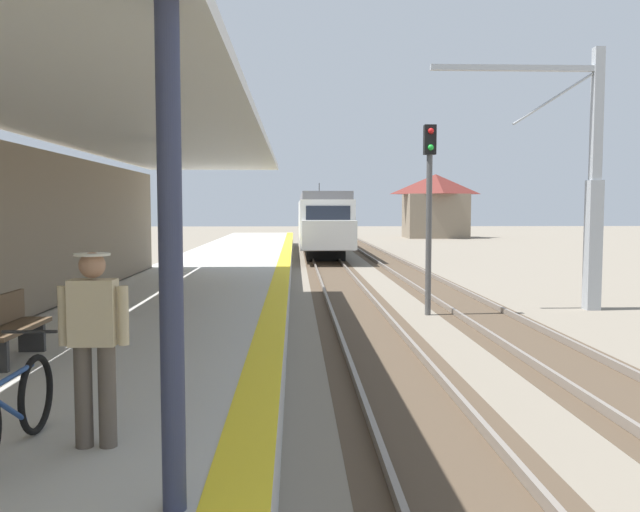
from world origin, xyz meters
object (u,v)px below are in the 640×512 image
(bicycle_beside_commuter, at_px, (9,410))
(rail_signal_post, at_px, (429,199))
(catenary_pylon_far_side, at_px, (584,185))
(distant_trackside_house, at_px, (435,205))
(approaching_train, at_px, (322,220))
(commuter_person, at_px, (94,338))
(platform_bench, at_px, (8,326))

(bicycle_beside_commuter, relative_size, rail_signal_post, 0.35)
(rail_signal_post, distance_m, catenary_pylon_far_side, 4.74)
(bicycle_beside_commuter, distance_m, distant_trackside_house, 63.00)
(approaching_train, distance_m, distant_trackside_house, 26.27)
(approaching_train, relative_size, rail_signal_post, 3.77)
(rail_signal_post, bearing_deg, distant_trackside_house, 77.71)
(commuter_person, distance_m, platform_bench, 3.90)
(rail_signal_post, bearing_deg, catenary_pylon_far_side, 9.66)
(platform_bench, height_order, distant_trackside_house, distant_trackside_house)
(approaching_train, bearing_deg, commuter_person, -95.25)
(commuter_person, relative_size, distant_trackside_house, 0.25)
(approaching_train, xyz_separation_m, rail_signal_post, (1.93, -25.11, 1.02))
(platform_bench, xyz_separation_m, distant_trackside_house, (18.00, 57.32, 1.96))
(commuter_person, xyz_separation_m, catenary_pylon_far_side, (10.02, 13.13, 1.76))
(rail_signal_post, xyz_separation_m, platform_bench, (-7.49, -9.09, -1.82))
(bicycle_beside_commuter, height_order, rail_signal_post, rail_signal_post)
(catenary_pylon_far_side, xyz_separation_m, platform_bench, (-12.14, -9.88, -2.23))
(bicycle_beside_commuter, height_order, catenary_pylon_far_side, catenary_pylon_far_side)
(rail_signal_post, height_order, platform_bench, rail_signal_post)
(bicycle_beside_commuter, bearing_deg, catenary_pylon_far_side, 51.34)
(bicycle_beside_commuter, bearing_deg, rail_signal_post, 64.39)
(commuter_person, xyz_separation_m, rail_signal_post, (5.37, 12.33, 1.35))
(rail_signal_post, bearing_deg, platform_bench, -129.48)
(rail_signal_post, distance_m, distant_trackside_house, 49.36)
(bicycle_beside_commuter, xyz_separation_m, distant_trackside_house, (16.52, 60.76, 2.04))
(approaching_train, distance_m, catenary_pylon_far_side, 25.24)
(bicycle_beside_commuter, distance_m, catenary_pylon_far_side, 17.22)
(bicycle_beside_commuter, relative_size, platform_bench, 1.14)
(commuter_person, height_order, distant_trackside_house, distant_trackside_house)
(rail_signal_post, xyz_separation_m, distant_trackside_house, (10.51, 48.23, 0.14))
(catenary_pylon_far_side, bearing_deg, rail_signal_post, -170.34)
(catenary_pylon_far_side, distance_m, distant_trackside_house, 47.80)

